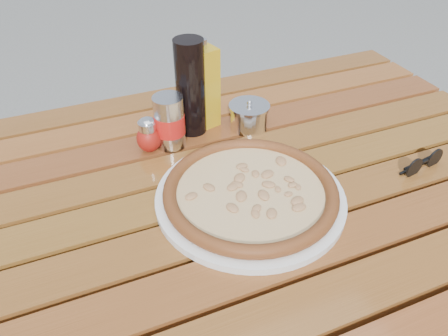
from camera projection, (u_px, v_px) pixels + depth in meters
name	position (u px, v px, depth m)	size (l,w,h in m)	color
table	(228.00, 213.00, 0.91)	(1.40, 0.90, 0.75)	#3A230D
plate	(250.00, 197.00, 0.83)	(0.36, 0.36, 0.01)	white
pizza	(250.00, 191.00, 0.82)	(0.35, 0.35, 0.03)	#F9E8B2
pepper_shaker	(149.00, 135.00, 0.94)	(0.07, 0.07, 0.08)	#AB1D13
oregano_shaker	(174.00, 126.00, 0.97)	(0.06, 0.06, 0.08)	#3C451B
dark_bottle	(190.00, 88.00, 0.96)	(0.07, 0.07, 0.22)	black
soda_can	(170.00, 122.00, 0.95)	(0.08, 0.08, 0.12)	silver
olive_oil_cruet	(204.00, 87.00, 0.99)	(0.07, 0.07, 0.21)	#B48B13
parmesan_tin	(249.00, 116.00, 1.02)	(0.12, 0.12, 0.07)	silver
sunglasses	(423.00, 163.00, 0.90)	(0.11, 0.04, 0.04)	black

